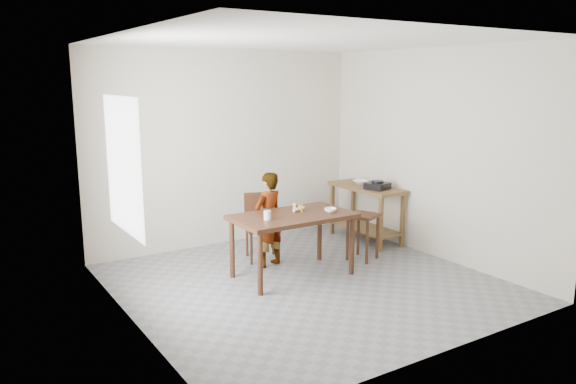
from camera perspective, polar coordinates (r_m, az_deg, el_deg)
floor at (r=6.54m, az=1.91°, el=-9.39°), size 4.00×4.00×0.04m
ceiling at (r=6.12m, az=2.09°, el=15.33°), size 4.00×4.00×0.04m
wall_back at (r=7.91m, az=-6.35°, el=4.44°), size 4.00×0.04×2.70m
wall_front at (r=4.69m, az=16.13°, el=-0.74°), size 4.00×0.04×2.70m
wall_left at (r=5.32m, az=-16.23°, el=0.66°), size 0.04×4.00×2.70m
wall_right at (r=7.51m, az=14.84°, el=3.75°), size 0.04×4.00×2.70m
window_pane at (r=5.50m, az=-16.41°, el=2.57°), size 0.02×1.10×1.30m
dining_table at (r=6.64m, az=0.47°, el=-5.43°), size 1.40×0.80×0.75m
prep_counter at (r=8.18m, az=7.92°, el=-2.14°), size 0.50×1.20×0.80m
child at (r=6.95m, az=-2.02°, el=-2.82°), size 0.49×0.39×1.19m
dining_chair at (r=7.23m, az=-2.62°, el=-3.62°), size 0.53×0.53×0.85m
stool at (r=7.32m, az=7.59°, el=-4.53°), size 0.44×0.44×0.60m
glass_tumbler at (r=6.30m, az=-2.11°, el=-2.37°), size 0.09×0.09×0.10m
small_bowl at (r=6.68m, az=4.33°, el=-1.85°), size 0.17×0.17×0.05m
banana at (r=6.70m, az=1.10°, el=-1.69°), size 0.20×0.16×0.07m
serving_bowl at (r=8.24m, az=7.34°, el=1.01°), size 0.28×0.28×0.05m
gas_burner at (r=7.87m, az=9.07°, el=0.62°), size 0.34×0.34×0.09m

